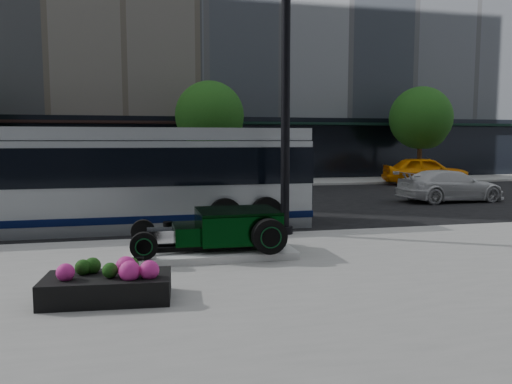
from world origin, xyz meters
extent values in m
plane|color=black|center=(0.00, 0.00, 0.00)|extent=(120.00, 120.00, 0.00)
cube|color=gray|center=(0.00, 14.00, 0.06)|extent=(70.00, 4.00, 0.12)
cube|color=black|center=(-10.00, 16.20, 2.00)|extent=(22.00, 0.50, 4.00)
cube|color=black|center=(13.00, 16.20, 2.00)|extent=(24.00, 0.50, 4.00)
cube|color=black|center=(-10.00, 15.60, 3.60)|extent=(22.00, 1.60, 0.15)
cube|color=black|center=(13.00, 15.60, 3.60)|extent=(24.00, 1.60, 0.15)
cylinder|color=black|center=(1.00, 13.00, 1.42)|extent=(0.28, 0.28, 2.60)
sphere|color=#10340E|center=(1.00, 13.00, 3.92)|extent=(3.80, 3.80, 3.80)
sphere|color=#10340E|center=(1.60, 13.30, 3.32)|extent=(2.60, 2.60, 2.60)
cylinder|color=black|center=(14.00, 13.00, 1.42)|extent=(0.28, 0.28, 2.60)
sphere|color=#10340E|center=(14.00, 13.00, 3.92)|extent=(3.80, 3.80, 3.80)
sphere|color=#10340E|center=(14.60, 13.30, 3.32)|extent=(2.60, 2.60, 2.60)
cube|color=silver|center=(-1.37, -4.14, 0.20)|extent=(3.40, 1.80, 0.15)
cube|color=black|center=(-1.37, -4.59, 0.37)|extent=(3.00, 0.08, 0.10)
cube|color=black|center=(-1.37, -3.69, 0.37)|extent=(3.00, 0.08, 0.10)
cube|color=black|center=(-0.82, -4.14, 0.72)|extent=(1.70, 1.45, 0.62)
cube|color=black|center=(-0.82, -4.14, 1.05)|extent=(1.70, 1.45, 0.06)
cube|color=black|center=(-1.92, -4.14, 0.60)|extent=(0.55, 1.05, 0.38)
cube|color=silver|center=(-2.47, -4.14, 0.55)|extent=(0.55, 0.55, 0.34)
cylinder|color=black|center=(-2.32, -4.14, 0.82)|extent=(0.18, 0.18, 0.10)
cylinder|color=black|center=(-2.82, -4.14, 0.43)|extent=(0.06, 1.55, 0.06)
cylinder|color=black|center=(-0.32, -4.99, 0.63)|extent=(0.72, 0.24, 0.72)
cylinder|color=black|center=(-0.32, -5.12, 0.63)|extent=(0.37, 0.02, 0.37)
torus|color=#0B3E1B|center=(-0.32, -5.13, 0.63)|extent=(0.44, 0.02, 0.44)
cylinder|color=black|center=(-0.32, -3.29, 0.63)|extent=(0.72, 0.24, 0.72)
cylinder|color=black|center=(-0.32, -3.17, 0.63)|extent=(0.37, 0.02, 0.37)
torus|color=#0B3E1B|center=(-0.32, -3.16, 0.63)|extent=(0.44, 0.02, 0.44)
cylinder|color=black|center=(-2.82, -4.92, 0.54)|extent=(0.54, 0.16, 0.54)
cylinder|color=black|center=(-2.82, -5.01, 0.54)|extent=(0.28, 0.02, 0.28)
torus|color=#0B3E1B|center=(-2.82, -5.02, 0.54)|extent=(0.34, 0.02, 0.34)
cylinder|color=black|center=(-2.82, -3.36, 0.54)|extent=(0.54, 0.16, 0.54)
cylinder|color=black|center=(-2.82, -3.28, 0.54)|extent=(0.28, 0.02, 0.28)
torus|color=#0B3E1B|center=(-2.82, -3.27, 0.54)|extent=(0.34, 0.02, 0.34)
cube|color=silver|center=(-3.04, -5.24, 0.23)|extent=(0.44, 0.36, 0.22)
cube|color=black|center=(-3.04, -5.24, 0.35)|extent=(0.44, 0.34, 0.15)
cylinder|color=black|center=(0.84, -2.20, 3.96)|extent=(0.23, 0.23, 7.67)
cylinder|color=black|center=(0.84, -2.20, 0.22)|extent=(0.42, 0.42, 0.19)
cube|color=black|center=(-3.39, -6.84, 0.31)|extent=(1.99, 1.12, 0.38)
sphere|color=#DD2791|center=(-4.06, -6.84, 0.62)|extent=(0.25, 0.25, 0.25)
sphere|color=#10340E|center=(-3.79, -6.84, 0.62)|extent=(0.25, 0.25, 0.25)
sphere|color=#DD2791|center=(-3.52, -6.84, 0.62)|extent=(0.25, 0.25, 0.25)
sphere|color=#10340E|center=(-3.26, -6.84, 0.62)|extent=(0.25, 0.25, 0.25)
sphere|color=#DD2791|center=(-2.99, -6.84, 0.62)|extent=(0.25, 0.25, 0.25)
sphere|color=#10340E|center=(-2.72, -6.84, 0.62)|extent=(0.25, 0.25, 0.25)
cube|color=#A8AEB2|center=(-3.94, 0.36, 1.27)|extent=(12.00, 2.55, 2.55)
cube|color=#071240|center=(-3.94, 0.36, 0.42)|extent=(12.05, 2.60, 0.20)
cube|color=black|center=(-3.94, 0.36, 1.85)|extent=(12.05, 2.60, 1.05)
cube|color=#A8AEB2|center=(-3.94, 0.36, 2.75)|extent=(12.00, 2.40, 0.35)
cube|color=black|center=(2.09, 0.36, 1.55)|extent=(0.06, 2.30, 1.70)
cylinder|color=black|center=(-0.54, -0.94, 0.48)|extent=(0.96, 0.28, 0.96)
cylinder|color=black|center=(-0.54, 1.66, 0.48)|extent=(0.96, 0.28, 0.96)
cylinder|color=black|center=(0.66, -0.94, 0.48)|extent=(0.96, 0.28, 0.96)
cylinder|color=black|center=(0.66, 1.66, 0.48)|extent=(0.96, 0.28, 0.96)
imported|color=silver|center=(9.88, 3.79, 0.66)|extent=(4.62, 2.01, 1.32)
imported|color=orange|center=(13.18, 10.97, 0.81)|extent=(5.07, 3.01, 1.62)
camera|label=1|loc=(-2.87, -14.67, 2.59)|focal=35.00mm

